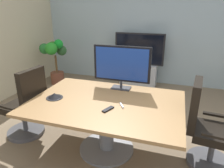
# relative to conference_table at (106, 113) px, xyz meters

# --- Properties ---
(ground_plane) EXTENTS (6.96, 6.96, 0.00)m
(ground_plane) POSITION_rel_conference_table_xyz_m (0.13, 0.05, -0.57)
(ground_plane) COLOR #7A664C
(wall_back_glass_partition) EXTENTS (5.68, 0.10, 2.68)m
(wall_back_glass_partition) POSITION_rel_conference_table_xyz_m (0.13, 3.03, 0.77)
(wall_back_glass_partition) COLOR #9EB2B7
(wall_back_glass_partition) RESTS_ON ground
(conference_table) EXTENTS (1.95, 1.35, 0.74)m
(conference_table) POSITION_rel_conference_table_xyz_m (0.00, 0.00, 0.00)
(conference_table) COLOR olive
(conference_table) RESTS_ON ground
(office_chair_left) EXTENTS (0.62, 0.60, 1.09)m
(office_chair_left) POSITION_rel_conference_table_xyz_m (-1.25, -0.04, -0.12)
(office_chair_left) COLOR #4C4C51
(office_chair_left) RESTS_ON ground
(office_chair_right) EXTENTS (0.62, 0.60, 1.09)m
(office_chair_right) POSITION_rel_conference_table_xyz_m (1.25, 0.12, -0.12)
(office_chair_right) COLOR #4C4C51
(office_chair_right) RESTS_ON ground
(tv_monitor) EXTENTS (0.84, 0.18, 0.64)m
(tv_monitor) POSITION_rel_conference_table_xyz_m (0.06, 0.50, 0.53)
(tv_monitor) COLOR #333338
(tv_monitor) RESTS_ON conference_table
(wall_display_unit) EXTENTS (1.20, 0.36, 1.31)m
(wall_display_unit) POSITION_rel_conference_table_xyz_m (-0.07, 2.67, -0.13)
(wall_display_unit) COLOR #B7BABC
(wall_display_unit) RESTS_ON ground
(potted_plant) EXTENTS (0.55, 0.71, 1.15)m
(potted_plant) POSITION_rel_conference_table_xyz_m (-2.11, 2.10, 0.14)
(potted_plant) COLOR brown
(potted_plant) RESTS_ON ground
(conference_phone) EXTENTS (0.22, 0.22, 0.07)m
(conference_phone) POSITION_rel_conference_table_xyz_m (-0.69, -0.11, 0.20)
(conference_phone) COLOR black
(conference_phone) RESTS_ON conference_table
(remote_control) EXTENTS (0.11, 0.18, 0.02)m
(remote_control) POSITION_rel_conference_table_xyz_m (0.10, -0.22, 0.18)
(remote_control) COLOR black
(remote_control) RESTS_ON conference_table
(whiteboard_marker) EXTENTS (0.08, 0.12, 0.02)m
(whiteboard_marker) POSITION_rel_conference_table_xyz_m (0.23, -0.07, 0.18)
(whiteboard_marker) COLOR silver
(whiteboard_marker) RESTS_ON conference_table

